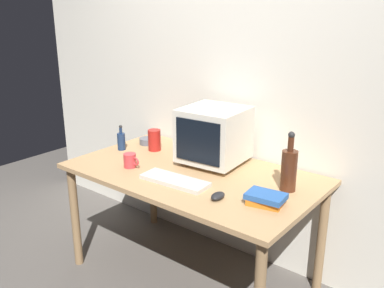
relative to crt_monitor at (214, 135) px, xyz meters
name	(u,v)px	position (x,y,z in m)	size (l,w,h in m)	color
ground_plane	(192,275)	(-0.02, -0.20, -0.95)	(6.00, 6.00, 0.00)	#56514C
back_wall	(238,82)	(-0.02, 0.31, 0.30)	(4.00, 0.08, 2.50)	silver
desk	(192,184)	(-0.02, -0.20, -0.28)	(1.56, 0.89, 0.76)	tan
crt_monitor	(214,135)	(0.00, 0.00, 0.00)	(0.41, 0.42, 0.37)	beige
keyboard	(175,181)	(0.01, -0.40, -0.18)	(0.42, 0.15, 0.02)	beige
computer_mouse	(218,196)	(0.33, -0.42, -0.17)	(0.06, 0.10, 0.04)	black
bottle_tall	(289,169)	(0.57, -0.08, -0.06)	(0.09, 0.09, 0.34)	#472314
bottle_short	(121,141)	(-0.68, -0.18, -0.12)	(0.06, 0.06, 0.18)	navy
book_stack	(266,199)	(0.56, -0.32, -0.16)	(0.21, 0.16, 0.06)	orange
mug	(130,160)	(-0.37, -0.39, -0.15)	(0.12, 0.08, 0.09)	#CC383D
cd_spindle	(148,141)	(-0.63, 0.03, -0.17)	(0.12, 0.12, 0.04)	#595B66
metal_canister	(154,140)	(-0.49, -0.04, -0.12)	(0.09, 0.09, 0.15)	#A51E19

